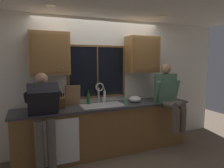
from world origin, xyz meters
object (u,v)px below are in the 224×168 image
cutting_board (73,95)px  soap_dispenser (126,102)px  bottle_green_glass (105,96)px  person_standing (44,113)px  mixing_bowl (135,99)px  bottle_tall_clear (88,98)px  person_sitting_on_counter (168,93)px  knife_block (61,102)px

cutting_board → soap_dispenser: 0.99m
bottle_green_glass → soap_dispenser: bearing=-56.2°
person_standing → bottle_green_glass: bearing=23.3°
mixing_bowl → soap_dispenser: 0.38m
bottle_green_glass → bottle_tall_clear: 0.33m
bottle_green_glass → person_standing: bearing=-156.7°
person_sitting_on_counter → cutting_board: person_sitting_on_counter is taller
bottle_green_glass → bottle_tall_clear: (-0.33, -0.00, -0.02)m
bottle_green_glass → person_sitting_on_counter: bearing=-21.9°
soap_dispenser → bottle_green_glass: (-0.27, 0.40, 0.05)m
cutting_board → person_standing: bearing=-136.9°
knife_block → bottle_tall_clear: 0.56m
person_standing → bottle_tall_clear: person_standing is taller
knife_block → mixing_bowl: 1.45m
cutting_board → soap_dispenser: bearing=-25.0°
mixing_bowl → bottle_tall_clear: size_ratio=0.95×
knife_block → bottle_tall_clear: bearing=17.1°
person_standing → person_sitting_on_counter: 2.35m
mixing_bowl → bottle_tall_clear: (-0.91, 0.18, 0.05)m
person_sitting_on_counter → cutting_board: (-1.78, 0.48, 0.00)m
mixing_bowl → soap_dispenser: (-0.31, -0.22, 0.02)m
knife_block → bottle_green_glass: (0.86, 0.17, 0.02)m
soap_dispenser → cutting_board: bearing=155.0°
mixing_bowl → person_sitting_on_counter: bearing=-26.1°
mixing_bowl → bottle_tall_clear: 0.93m
mixing_bowl → soap_dispenser: soap_dispenser is taller
mixing_bowl → soap_dispenser: size_ratio=1.29×
person_standing → person_sitting_on_counter: person_sitting_on_counter is taller
knife_block → bottle_tall_clear: size_ratio=1.22×
soap_dispenser → person_standing: bearing=-175.8°
knife_block → cutting_board: (0.24, 0.18, 0.08)m
bottle_green_glass → bottle_tall_clear: size_ratio=1.14×
soap_dispenser → bottle_green_glass: bottle_green_glass is taller
knife_block → mixing_bowl: knife_block is taller
person_standing → knife_block: bearing=47.2°
soap_dispenser → bottle_tall_clear: size_ratio=0.74×
knife_block → cutting_board: size_ratio=0.84×
person_sitting_on_counter → person_standing: bearing=-179.0°
soap_dispenser → bottle_tall_clear: (-0.60, 0.40, 0.03)m
person_standing → bottle_green_glass: 1.28m
bottle_tall_clear → person_sitting_on_counter: bearing=-17.2°
soap_dispenser → bottle_tall_clear: bottle_tall_clear is taller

